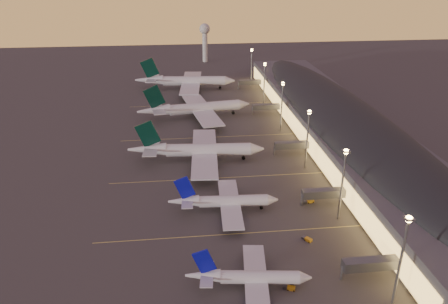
# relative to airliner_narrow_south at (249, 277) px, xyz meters

# --- Properties ---
(ground) EXTENTS (700.00, 700.00, 0.00)m
(ground) POSITION_rel_airliner_narrow_south_xyz_m (-0.07, 30.09, -3.13)
(ground) COLOR #3B3936
(airliner_narrow_south) EXTENTS (33.95, 30.54, 12.12)m
(airliner_narrow_south) POSITION_rel_airliner_narrow_south_xyz_m (0.00, 0.00, 0.00)
(airliner_narrow_south) COLOR silver
(airliner_narrow_south) RESTS_ON ground
(airliner_narrow_north) EXTENTS (38.60, 34.49, 13.80)m
(airliner_narrow_north) POSITION_rel_airliner_narrow_south_xyz_m (-2.17, 40.02, 0.43)
(airliner_narrow_north) COLOR silver
(airliner_narrow_north) RESTS_ON ground
(airliner_wide_near) EXTENTS (59.50, 54.32, 19.04)m
(airliner_wide_near) POSITION_rel_airliner_narrow_south_xyz_m (-9.16, 83.24, 1.77)
(airliner_wide_near) COLOR silver
(airliner_wide_near) RESTS_ON ground
(airliner_wide_mid) EXTENTS (63.94, 58.91, 20.49)m
(airliner_wide_mid) POSITION_rel_airliner_narrow_south_xyz_m (-6.71, 141.09, 2.14)
(airliner_wide_mid) COLOR silver
(airliner_wide_mid) RESTS_ON ground
(airliner_wide_far) EXTENTS (68.21, 62.41, 21.81)m
(airliner_wide_far) POSITION_rel_airliner_narrow_south_xyz_m (-10.17, 201.50, 2.48)
(airliner_wide_far) COLOR silver
(airliner_wide_far) RESTS_ON ground
(terminal_building) EXTENTS (56.35, 255.00, 17.46)m
(terminal_building) POSITION_rel_airliner_narrow_south_xyz_m (61.76, 102.56, 5.65)
(terminal_building) COLOR #4B4C50
(terminal_building) RESTS_ON ground
(light_masts) EXTENTS (2.20, 217.20, 25.90)m
(light_masts) POSITION_rel_airliner_narrow_south_xyz_m (35.93, 95.09, 14.42)
(light_masts) COLOR slate
(light_masts) RESTS_ON ground
(radar_tower) EXTENTS (9.00, 9.00, 32.50)m
(radar_tower) POSITION_rel_airliner_narrow_south_xyz_m (9.93, 290.09, 18.74)
(radar_tower) COLOR silver
(radar_tower) RESTS_ON ground
(lane_markings) EXTENTS (90.00, 180.36, 0.00)m
(lane_markings) POSITION_rel_airliner_narrow_south_xyz_m (-0.07, 70.09, -3.13)
(lane_markings) COLOR #D8C659
(lane_markings) RESTS_ON ground
(baggage_tug_a) EXTENTS (3.44, 2.28, 0.96)m
(baggage_tug_a) POSITION_rel_airliner_narrow_south_xyz_m (10.75, -2.30, -2.70)
(baggage_tug_a) COLOR gold
(baggage_tug_a) RESTS_ON ground
(baggage_tug_b) EXTENTS (3.53, 2.43, 0.98)m
(baggage_tug_b) POSITION_rel_airliner_narrow_south_xyz_m (35.17, 4.55, -2.69)
(baggage_tug_b) COLOR gold
(baggage_tug_b) RESTS_ON ground
(baggage_tug_c) EXTENTS (4.22, 2.38, 1.19)m
(baggage_tug_c) POSITION_rel_airliner_narrow_south_xyz_m (29.14, 41.91, -2.59)
(baggage_tug_c) COLOR gold
(baggage_tug_c) RESTS_ON ground
(baggage_tug_d) EXTENTS (3.00, 3.45, 0.99)m
(baggage_tug_d) POSITION_rel_airliner_narrow_south_xyz_m (21.85, 18.96, -2.68)
(baggage_tug_d) COLOR gold
(baggage_tug_d) RESTS_ON ground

